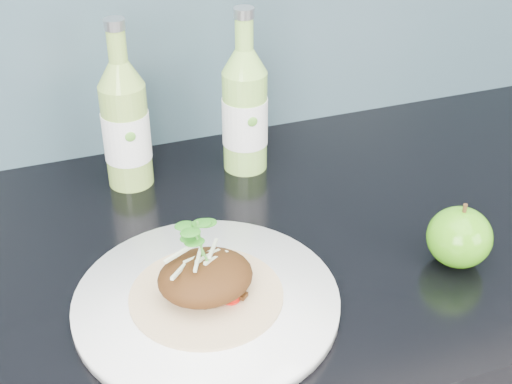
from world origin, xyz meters
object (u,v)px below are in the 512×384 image
(cider_bottle_left, at_px, (126,125))
(cider_bottle_right, at_px, (245,111))
(dinner_plate, at_px, (207,302))
(green_apple, at_px, (459,237))

(cider_bottle_left, height_order, cider_bottle_right, same)
(dinner_plate, relative_size, cider_bottle_right, 1.54)
(dinner_plate, bearing_deg, green_apple, -4.18)
(cider_bottle_right, bearing_deg, dinner_plate, -95.71)
(green_apple, relative_size, cider_bottle_right, 0.38)
(dinner_plate, relative_size, green_apple, 4.08)
(dinner_plate, distance_m, cider_bottle_left, 0.31)
(cider_bottle_left, xyz_separation_m, cider_bottle_right, (0.17, -0.01, 0.00))
(cider_bottle_left, distance_m, cider_bottle_right, 0.17)
(dinner_plate, distance_m, cider_bottle_right, 0.33)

